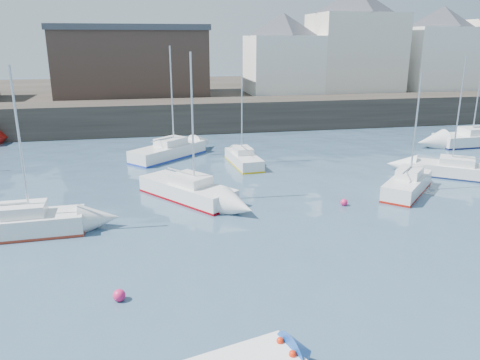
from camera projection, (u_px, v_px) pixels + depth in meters
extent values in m
plane|color=#2D4760|center=(315.00, 332.00, 14.84)|extent=(220.00, 220.00, 0.00)
cube|color=#28231E|center=(195.00, 116.00, 47.25)|extent=(90.00, 5.00, 3.00)
cube|color=#28231E|center=(181.00, 96.00, 64.18)|extent=(90.00, 32.00, 2.80)
cube|color=beige|center=(354.00, 53.00, 55.93)|extent=(10.00, 8.00, 9.00)
pyramid|color=#3A3D44|center=(358.00, 1.00, 54.23)|extent=(13.36, 13.36, 2.80)
cube|color=white|center=(438.00, 59.00, 57.76)|extent=(9.00, 7.00, 7.50)
pyramid|color=#3A3D44|center=(443.00, 17.00, 56.32)|extent=(11.88, 11.88, 2.45)
cube|color=white|center=(283.00, 65.00, 54.12)|extent=(8.00, 7.00, 6.50)
pyramid|color=#3A3D44|center=(284.00, 24.00, 52.83)|extent=(11.14, 11.14, 2.45)
cube|color=#3D2D26|center=(133.00, 64.00, 52.24)|extent=(16.00, 10.00, 7.00)
cube|color=#3A3D44|center=(130.00, 28.00, 51.14)|extent=(16.40, 10.40, 0.60)
cylinder|color=white|center=(218.00, 358.00, 13.06)|extent=(0.19, 0.19, 0.38)
cylinder|color=white|center=(248.00, 348.00, 13.47)|extent=(0.19, 0.19, 0.38)
cube|color=white|center=(17.00, 225.00, 22.05)|extent=(6.07, 2.19, 0.98)
cube|color=#9A2E1B|center=(19.00, 234.00, 22.17)|extent=(6.14, 2.22, 0.13)
cube|color=white|center=(22.00, 210.00, 21.90)|extent=(2.16, 1.53, 0.54)
cylinder|color=silver|center=(20.00, 143.00, 21.05)|extent=(0.11, 0.11, 6.89)
cube|color=white|center=(187.00, 191.00, 27.16)|extent=(5.43, 6.34, 0.96)
cube|color=#81020A|center=(187.00, 197.00, 27.28)|extent=(5.49, 6.40, 0.13)
cube|color=white|center=(190.00, 179.00, 26.74)|extent=(2.56, 2.70, 0.53)
cylinder|color=silver|center=(192.00, 121.00, 25.55)|extent=(0.11, 0.11, 7.33)
cube|color=white|center=(407.00, 185.00, 28.14)|extent=(4.92, 4.98, 0.95)
cube|color=maroon|center=(407.00, 192.00, 28.26)|extent=(4.97, 5.03, 0.13)
cube|color=white|center=(410.00, 173.00, 28.14)|extent=(2.21, 2.22, 0.53)
cylinder|color=silver|center=(416.00, 126.00, 27.54)|extent=(0.11, 0.11, 6.10)
cube|color=white|center=(461.00, 171.00, 31.38)|extent=(6.12, 5.22, 0.85)
cube|color=#121E43|center=(460.00, 176.00, 31.49)|extent=(6.19, 5.28, 0.11)
cube|color=white|center=(457.00, 161.00, 31.32)|extent=(2.61, 2.46, 0.47)
cylinder|color=silver|center=(459.00, 112.00, 30.49)|extent=(0.09, 0.09, 7.07)
cube|color=white|center=(244.00, 159.00, 34.48)|extent=(1.99, 5.09, 0.82)
cube|color=#E5B606|center=(244.00, 164.00, 34.58)|extent=(2.01, 5.15, 0.11)
cube|color=white|center=(243.00, 150.00, 34.53)|extent=(1.33, 1.84, 0.45)
cylinder|color=silver|center=(242.00, 114.00, 33.99)|extent=(0.09, 0.09, 5.73)
cube|color=white|center=(479.00, 139.00, 40.96)|extent=(7.89, 2.81, 1.00)
cube|color=#11133E|center=(478.00, 144.00, 41.08)|extent=(7.97, 2.84, 0.13)
cube|color=white|center=(477.00, 131.00, 40.64)|extent=(2.80, 1.98, 0.56)
cylinder|color=silver|center=(480.00, 82.00, 39.34)|extent=(0.11, 0.11, 8.96)
cube|color=white|center=(168.00, 152.00, 36.51)|extent=(6.24, 5.88, 0.98)
cube|color=#1F37A8|center=(168.00, 157.00, 36.63)|extent=(6.30, 5.94, 0.13)
cube|color=white|center=(171.00, 141.00, 36.54)|extent=(2.74, 2.68, 0.54)
cylinder|color=silver|center=(172.00, 96.00, 35.78)|extent=(0.11, 0.11, 7.48)
sphere|color=#DD1C5C|center=(120.00, 300.00, 16.64)|extent=(0.45, 0.45, 0.45)
sphere|color=#DD1C5C|center=(344.00, 205.00, 26.14)|extent=(0.40, 0.40, 0.40)
sphere|color=#DD1C5C|center=(182.00, 176.00, 31.83)|extent=(0.38, 0.38, 0.38)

